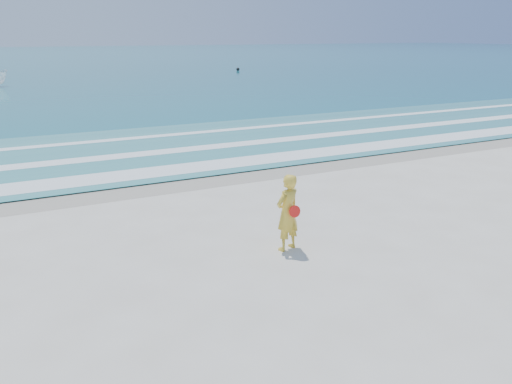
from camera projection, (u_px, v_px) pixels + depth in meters
name	position (u px, v px, depth m)	size (l,w,h in m)	color
ground	(323.00, 315.00, 8.60)	(400.00, 400.00, 0.00)	silver
wet_sand	(171.00, 182.00, 16.31)	(400.00, 2.40, 0.00)	#B2A893
ocean	(29.00, 58.00, 98.51)	(400.00, 190.00, 0.04)	#19727F
shallow	(135.00, 150.00, 20.57)	(400.00, 10.00, 0.01)	#59B7AD
foam_near	(160.00, 171.00, 17.40)	(400.00, 1.40, 0.01)	white
foam_mid	(140.00, 154.00, 19.89)	(400.00, 0.90, 0.01)	white
foam_far	(123.00, 139.00, 22.71)	(400.00, 0.60, 0.01)	white
buoy	(238.00, 69.00, 64.27)	(0.42, 0.42, 0.42)	black
woman	(287.00, 213.00, 10.98)	(0.74, 0.60, 1.75)	yellow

